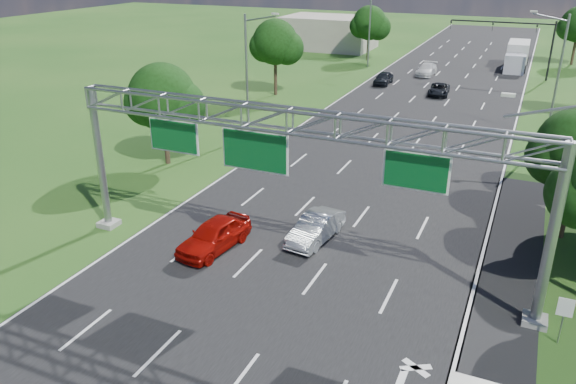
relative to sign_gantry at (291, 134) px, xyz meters
The scene contains 19 objects.
ground 19.28m from the sign_gantry, 91.05° to the left, with size 220.00×220.00×0.00m, color #1C4815.
road 19.28m from the sign_gantry, 91.05° to the left, with size 18.00×180.00×0.02m, color black.
road_flare 12.20m from the sign_gantry, 11.47° to the left, with size 3.00×30.00×0.02m, color black.
sign_gantry is the anchor object (origin of this frame).
regulatory_sign 13.25m from the sign_gantry, ahead, with size 0.60×0.08×2.10m.
traffic_signal 53.51m from the sign_gantry, 82.32° to the left, with size 12.21×0.24×7.00m.
streetlight_l_near 21.47m from the sign_gantry, 122.87° to the left, with size 2.97×0.22×10.16m.
streetlight_l_far 54.28m from the sign_gantry, 102.38° to the left, with size 2.97×0.22×10.16m.
streetlight_r_mid 30.10m from the sign_gantry, 68.60° to the left, with size 2.97×0.22×10.16m.
tree_verge_la 17.56m from the sign_gantry, 144.84° to the left, with size 5.76×4.80×7.40m.
tree_verge_lb 36.85m from the sign_gantry, 116.19° to the left, with size 5.76×4.80×8.06m.
tree_verge_lc 59.56m from the sign_gantry, 102.86° to the left, with size 5.76×4.80×7.62m.
building_left 69.82m from the sign_gantry, 108.69° to the left, with size 14.00×10.00×5.00m, color #A39789.
red_coupe 7.53m from the sign_gantry, behind, with size 1.90×4.73×1.61m, color #A00D07.
silver_sedan 6.95m from the sign_gantry, 89.28° to the left, with size 1.53×4.39×1.45m, color #A5ABB0.
car_queue_a 50.94m from the sign_gantry, 93.80° to the left, with size 2.02×4.97×1.44m, color silver.
car_queue_b 40.58m from the sign_gantry, 89.92° to the left, with size 2.05×4.44×1.23m, color black.
car_queue_c 43.94m from the sign_gantry, 99.16° to the left, with size 1.70×4.22×1.44m, color black.
box_truck 60.33m from the sign_gantry, 83.57° to the left, with size 2.77×9.06×3.43m.
Camera 1 is at (9.97, -10.03, 14.33)m, focal length 35.00 mm.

